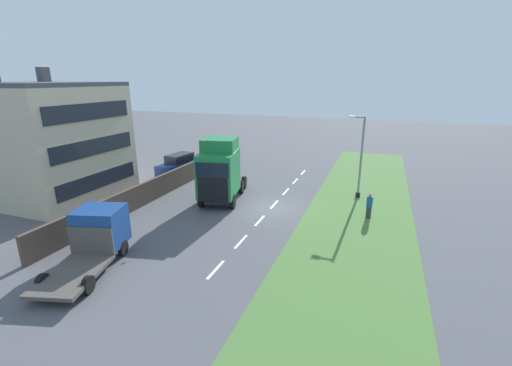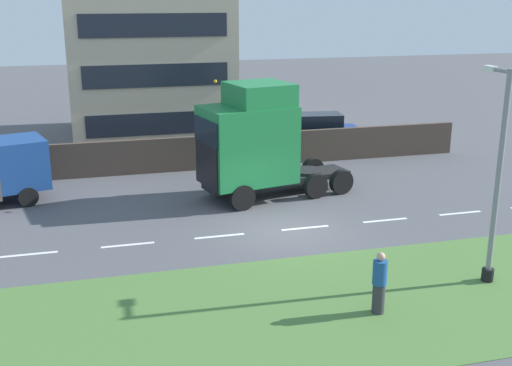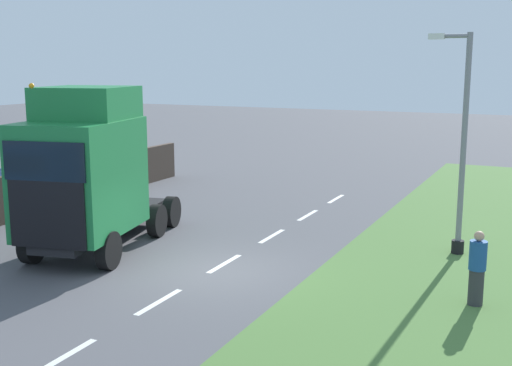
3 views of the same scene
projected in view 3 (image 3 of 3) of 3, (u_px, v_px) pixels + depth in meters
ground_plane at (212, 271)px, 17.09m from camera, size 120.00×120.00×0.00m
grass_verge at (442, 307)px, 14.54m from camera, size 7.00×44.00×0.01m
lane_markings at (224, 264)px, 17.71m from camera, size 0.16×21.00×0.00m
lorry_cab at (85, 173)px, 18.11m from camera, size 3.82×6.79×4.95m
parked_car at (40, 175)px, 25.84m from camera, size 2.39×4.93×2.13m
lamp_post at (460, 157)px, 18.17m from camera, size 1.30×0.36×6.30m
pedestrian at (477, 269)px, 14.52m from camera, size 0.39×0.39×1.75m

